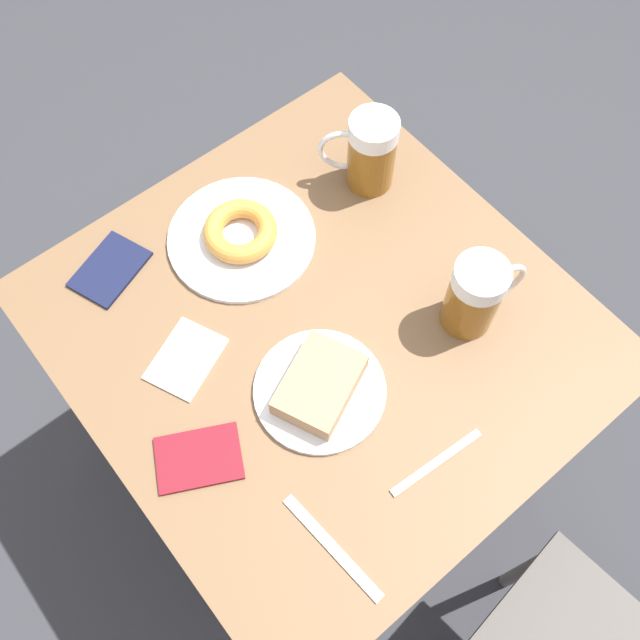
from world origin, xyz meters
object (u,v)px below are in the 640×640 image
at_px(napkin_folded, 186,359).
at_px(passport_far_edge, 199,458).
at_px(knife, 332,547).
at_px(fork, 436,462).
at_px(beer_mug_center, 476,295).
at_px(passport_near_edge, 110,269).
at_px(plate_with_donut, 239,236).
at_px(beer_mug_left, 370,152).
at_px(plate_with_cake, 320,387).

relative_size(napkin_folded, passport_far_edge, 0.96).
bearing_deg(knife, fork, 178.80).
bearing_deg(knife, beer_mug_center, -160.73).
bearing_deg(passport_near_edge, plate_with_donut, 155.91).
bearing_deg(beer_mug_center, beer_mug_left, -100.25).
bearing_deg(beer_mug_left, passport_far_edge, 23.57).
distance_m(plate_with_cake, plate_with_donut, 0.31).
distance_m(beer_mug_center, fork, 0.26).
distance_m(beer_mug_left, fork, 0.54).
bearing_deg(passport_near_edge, napkin_folded, 91.64).
relative_size(napkin_folded, knife, 0.77).
bearing_deg(passport_far_edge, plate_with_donut, -135.38).
height_order(plate_with_donut, passport_near_edge, plate_with_donut).
height_order(plate_with_cake, napkin_folded, plate_with_cake).
height_order(beer_mug_center, knife, beer_mug_center).
bearing_deg(plate_with_donut, napkin_folded, 32.40).
bearing_deg(napkin_folded, passport_far_edge, 62.26).
bearing_deg(plate_with_cake, plate_with_donut, -102.75).
height_order(beer_mug_left, beer_mug_center, same).
bearing_deg(fork, knife, -1.20).
bearing_deg(plate_with_cake, knife, 55.09).
bearing_deg(fork, passport_far_edge, -40.23).
relative_size(fork, passport_far_edge, 1.09).
bearing_deg(fork, beer_mug_center, -144.90).
distance_m(plate_with_cake, fork, 0.21).
bearing_deg(fork, plate_with_donut, -90.67).
bearing_deg(plate_with_donut, passport_far_edge, 44.62).
xyz_separation_m(passport_near_edge, passport_far_edge, (0.07, 0.36, 0.00)).
relative_size(knife, passport_far_edge, 1.25).
height_order(beer_mug_left, napkin_folded, beer_mug_left).
height_order(beer_mug_left, knife, beer_mug_left).
bearing_deg(plate_with_cake, napkin_folded, -53.65).
distance_m(plate_with_donut, passport_near_edge, 0.23).
relative_size(beer_mug_left, beer_mug_center, 1.00).
xyz_separation_m(beer_mug_left, beer_mug_center, (0.06, 0.32, 0.00)).
xyz_separation_m(plate_with_cake, fork, (-0.06, 0.20, -0.02)).
xyz_separation_m(beer_mug_center, fork, (0.21, 0.15, -0.07)).
bearing_deg(passport_far_edge, plate_with_cake, 171.41).
height_order(beer_mug_left, passport_far_edge, beer_mug_left).
xyz_separation_m(plate_with_cake, beer_mug_center, (-0.27, 0.05, 0.06)).
xyz_separation_m(beer_mug_left, knife, (0.46, 0.46, -0.07)).
xyz_separation_m(beer_mug_center, napkin_folded, (0.40, -0.23, -0.07)).
relative_size(knife, passport_near_edge, 1.29).
bearing_deg(napkin_folded, beer_mug_center, 150.26).
distance_m(knife, passport_near_edge, 0.59).
relative_size(beer_mug_center, knife, 0.78).
distance_m(plate_with_donut, beer_mug_center, 0.41).
xyz_separation_m(napkin_folded, fork, (-0.19, 0.37, -0.00)).
bearing_deg(passport_far_edge, fork, 139.77).
height_order(plate_with_donut, fork, plate_with_donut).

